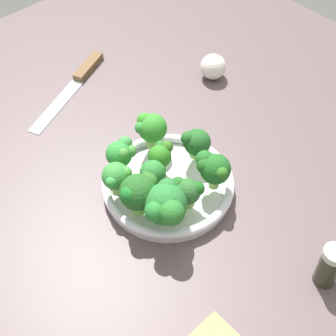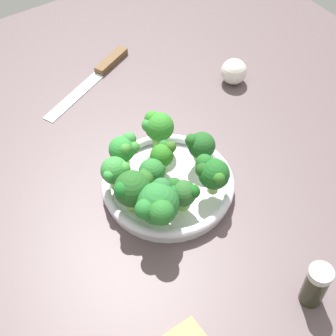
{
  "view_description": "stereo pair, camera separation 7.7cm",
  "coord_description": "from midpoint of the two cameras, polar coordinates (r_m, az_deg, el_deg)",
  "views": [
    {
      "loc": [
        43.8,
        -38.09,
        69.66
      ],
      "look_at": [
        2.76,
        -0.61,
        5.88
      ],
      "focal_mm": 54.1,
      "sensor_mm": 36.0,
      "label": 1
    },
    {
      "loc": [
        48.61,
        -32.02,
        69.66
      ],
      "look_at": [
        2.76,
        -0.61,
        5.88
      ],
      "focal_mm": 54.1,
      "sensor_mm": 36.0,
      "label": 2
    }
  ],
  "objects": [
    {
      "name": "broccoli_floret_8",
      "position": [
        0.83,
        2.44,
        -0.15
      ],
      "size": [
        6.54,
        5.17,
        6.9
      ],
      "color": "#9DCF69",
      "rests_on": "bowl"
    },
    {
      "name": "broccoli_floret_0",
      "position": [
        0.83,
        -8.52,
        -1.16
      ],
      "size": [
        4.65,
        4.89,
        6.45
      ],
      "color": "#9FD070",
      "rests_on": "bowl"
    },
    {
      "name": "broccoli_floret_7",
      "position": [
        0.86,
        -3.12,
        1.33
      ],
      "size": [
        4.3,
        4.35,
        5.34
      ],
      "color": "#90CC73",
      "rests_on": "bowl"
    },
    {
      "name": "broccoli_floret_5",
      "position": [
        0.88,
        0.62,
        2.76
      ],
      "size": [
        4.85,
        5.01,
        5.64
      ],
      "color": "#8FCC61",
      "rests_on": "bowl"
    },
    {
      "name": "broccoli_floret_6",
      "position": [
        0.86,
        -7.89,
        1.48
      ],
      "size": [
        4.7,
        5.36,
        6.02
      ],
      "color": "#84BD50",
      "rests_on": "bowl"
    },
    {
      "name": "broccoli_floret_9",
      "position": [
        0.8,
        -6.15,
        -2.86
      ],
      "size": [
        5.96,
        7.07,
        7.64
      ],
      "color": "#7BBE50",
      "rests_on": "bowl"
    },
    {
      "name": "ground_plane",
      "position": [
        0.92,
        -3.3,
        -1.91
      ],
      "size": [
        130.0,
        130.0,
        2.5
      ],
      "primitive_type": "cube",
      "color": "#58474A"
    },
    {
      "name": "knife",
      "position": [
        1.12,
        -12.15,
        9.59
      ],
      "size": [
        13.04,
        25.27,
        1.5
      ],
      "color": "silver",
      "rests_on": "ground_plane"
    },
    {
      "name": "broccoli_floret_1",
      "position": [
        0.81,
        -0.63,
        -2.77
      ],
      "size": [
        5.12,
        5.14,
        5.24
      ],
      "color": "#7AB04E",
      "rests_on": "bowl"
    },
    {
      "name": "broccoli_floret_2",
      "position": [
        0.78,
        -3.11,
        -4.32
      ],
      "size": [
        7.95,
        7.68,
        7.66
      ],
      "color": "#9DCC74",
      "rests_on": "bowl"
    },
    {
      "name": "garlic_bulb",
      "position": [
        1.1,
        3.07,
        11.25
      ],
      "size": [
        5.48,
        5.48,
        5.48
      ],
      "primitive_type": "sphere",
      "color": "white",
      "rests_on": "ground_plane"
    },
    {
      "name": "bowl",
      "position": [
        0.88,
        -2.52,
        -2.02
      ],
      "size": [
        23.06,
        23.06,
        2.88
      ],
      "color": "silver",
      "rests_on": "ground_plane"
    },
    {
      "name": "broccoli_floret_3",
      "position": [
        0.9,
        -4.41,
        4.36
      ],
      "size": [
        5.47,
        5.51,
        6.62
      ],
      "color": "#7FB359",
      "rests_on": "bowl"
    },
    {
      "name": "broccoli_floret_4",
      "position": [
        0.84,
        -4.39,
        -0.8
      ],
      "size": [
        4.41,
        4.68,
        5.37
      ],
      "color": "#86C95F",
      "rests_on": "bowl"
    },
    {
      "name": "pepper_shaker",
      "position": [
        0.78,
        15.04,
        -10.78
      ],
      "size": [
        3.57,
        3.57,
        8.0
      ],
      "color": "#2F2F20",
      "rests_on": "ground_plane"
    }
  ]
}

